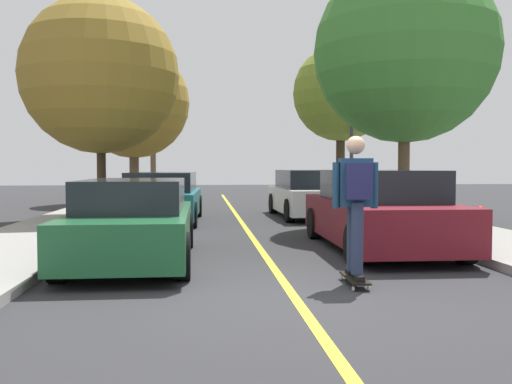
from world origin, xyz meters
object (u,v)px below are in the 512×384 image
street_tree_left_far (153,105)px  skateboard (355,278)px  street_tree_left_near (134,103)px  parked_car_right_near (310,194)px  street_tree_left_nearest (100,76)px  parked_car_right_nearest (379,211)px  parked_car_left_near (163,197)px  skateboarder (356,197)px  fire_hydrant (480,227)px  street_tree_right_nearest (405,52)px  street_tree_right_near (341,94)px  streetlamp (352,124)px  parked_car_left_nearest (134,221)px

street_tree_left_far → skateboard: 26.10m
street_tree_left_near → parked_car_right_near: bearing=-49.1°
street_tree_left_nearest → parked_car_right_nearest: bearing=-45.0°
parked_car_left_near → street_tree_left_far: bearing=95.8°
street_tree_left_nearest → skateboard: bearing=-62.2°
street_tree_left_nearest → skateboarder: 10.47m
street_tree_left_nearest → fire_hydrant: bearing=-42.2°
street_tree_right_nearest → skateboarder: 7.67m
street_tree_left_near → street_tree_right_near: (7.63, -3.74, -0.02)m
skateboard → skateboarder: skateboarder is taller
parked_car_right_near → street_tree_right_near: street_tree_right_near is taller
fire_hydrant → streetlamp: streetlamp is taller
parked_car_right_nearest → fire_hydrant: 1.71m
parked_car_left_near → parked_car_right_nearest: size_ratio=0.98×
parked_car_right_nearest → street_tree_left_far: size_ratio=0.71×
street_tree_left_nearest → street_tree_right_nearest: bearing=-18.6°
street_tree_right_nearest → fire_hydrant: size_ratio=9.02×
parked_car_right_near → parked_car_left_nearest: bearing=-119.8°
skateboard → parked_car_left_nearest: bearing=145.3°
parked_car_left_nearest → street_tree_right_near: (5.94, 10.53, 3.43)m
parked_car_left_nearest → skateboarder: (2.99, -2.10, 0.48)m
street_tree_right_near → skateboarder: size_ratio=3.16×
street_tree_left_nearest → fire_hydrant: 10.63m
streetlamp → skateboarder: size_ratio=2.68×
street_tree_left_far → street_tree_right_near: bearing=-58.8°
parked_car_right_nearest → street_tree_right_near: street_tree_right_near is taller
street_tree_left_far → fire_hydrant: (7.44, -23.07, -4.45)m
street_tree_right_near → parked_car_right_nearest: bearing=-99.9°
parked_car_left_nearest → fire_hydrant: parked_car_left_nearest is taller
street_tree_left_nearest → street_tree_right_nearest: (7.63, -2.57, 0.27)m
streetlamp → skateboard: 12.08m
street_tree_left_far → street_tree_right_near: street_tree_left_far is taller
street_tree_right_near → street_tree_left_far: bearing=121.2°
street_tree_left_near → street_tree_right_nearest: 12.61m
parked_car_left_nearest → skateboarder: skateboarder is taller
parked_car_left_nearest → skateboarder: size_ratio=2.50×
skateboarder → street_tree_right_near: bearing=76.9°
fire_hydrant → parked_car_right_nearest: bearing=151.9°
parked_car_right_near → street_tree_left_far: bearing=110.7°
street_tree_right_nearest → skateboard: (-2.94, -6.31, -4.17)m
parked_car_left_near → street_tree_right_nearest: street_tree_right_nearest is taller
parked_car_left_nearest → streetlamp: 11.28m
parked_car_right_nearest → street_tree_left_nearest: (-5.94, 5.93, 3.29)m
street_tree_right_nearest → streetlamp: (0.06, 5.04, -1.34)m
parked_car_left_nearest → fire_hydrant: bearing=0.8°
parked_car_left_near → streetlamp: (6.00, 2.85, 2.24)m
street_tree_left_far → skateboard: bearing=-79.5°
street_tree_right_nearest → streetlamp: bearing=89.3°
street_tree_left_nearest → streetlamp: size_ratio=1.26×
parked_car_left_near → skateboard: parked_car_left_near is taller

